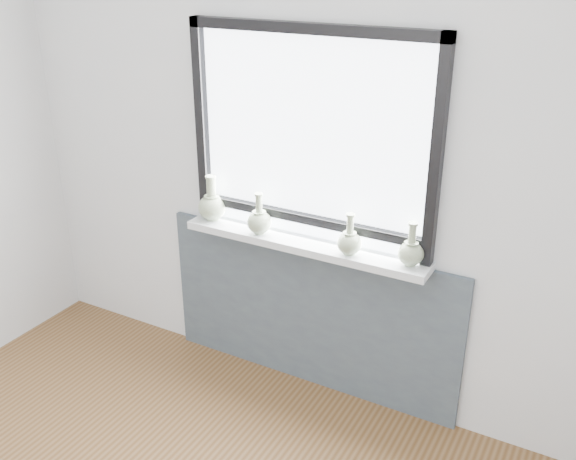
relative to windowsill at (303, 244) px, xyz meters
The scene contains 8 objects.
back_wall 0.43m from the windowsill, 90.00° to the left, with size 3.60×0.02×2.60m, color silver.
apron_panel 0.46m from the windowsill, 90.00° to the left, with size 1.70×0.03×0.86m, color #48565E.
windowsill is the anchor object (origin of this frame).
window 0.56m from the windowsill, 90.00° to the left, with size 1.30×0.06×1.05m.
vase_a 0.57m from the windowsill, behind, with size 0.15×0.15×0.25m.
vase_b 0.26m from the windowsill, behind, with size 0.13×0.13×0.22m.
vase_c 0.28m from the windowsill, ahead, with size 0.12×0.12×0.21m.
vase_d 0.57m from the windowsill, ahead, with size 0.12×0.12×0.21m.
Camera 1 is at (1.35, -0.90, 2.26)m, focal length 40.00 mm.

